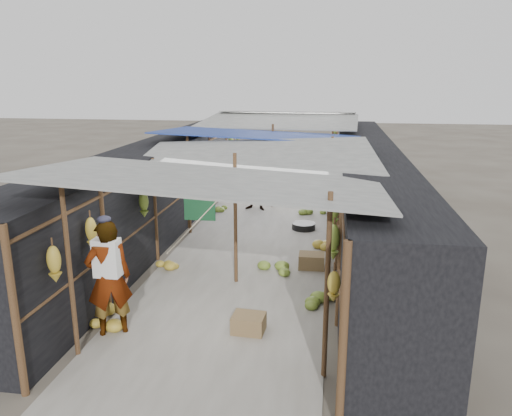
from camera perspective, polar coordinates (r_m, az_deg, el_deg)
The scene contains 14 objects.
ground at distance 7.50m, azimuth -6.83°, elevation -17.39°, with size 80.00×80.00×0.00m, color #6B6356.
aisle_slab at distance 13.33m, azimuth 0.56°, elevation -2.56°, with size 3.60×16.00×0.02m, color #9E998E.
stall_left at distance 13.67m, azimuth -10.71°, elevation 2.56°, with size 1.40×15.00×2.30m, color black.
stall_right at distance 12.95m, azimuth 12.50°, elevation 1.78°, with size 1.40×15.00×2.30m, color black.
crate_near at distance 8.19m, azimuth -0.85°, elevation -13.09°, with size 0.51×0.41×0.31m, color olive.
crate_mid at distance 10.78m, azimuth 6.37°, elevation -6.06°, with size 0.54×0.44×0.33m, color olive.
crate_back at distance 19.05m, azimuth 0.87°, elevation 3.13°, with size 0.44×0.36×0.28m, color olive.
black_basin at distance 13.44m, azimuth 5.46°, elevation -2.11°, with size 0.62×0.62×0.19m, color black.
vendor_elderly at distance 8.16m, azimuth -16.48°, elevation -7.71°, with size 0.69×0.45×1.89m, color white.
shopper_blue at distance 15.18m, azimuth 0.18°, elevation 2.68°, with size 0.78×0.61×1.61m, color #205AA1.
vendor_seated at distance 15.48m, azimuth 7.72°, elevation 1.39°, with size 0.56×0.32×0.87m, color #524E47.
market_canopy at distance 13.16m, azimuth 0.90°, elevation 7.91°, with size 5.62×15.20×2.77m.
hanging_bananas at distance 12.32m, azimuth -0.23°, elevation 3.70°, with size 3.96×14.27×0.87m.
floor_bananas at distance 12.62m, azimuth 1.25°, elevation -2.94°, with size 4.00×9.51×0.33m.
Camera 1 is at (1.79, -6.10, 3.98)m, focal length 35.00 mm.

